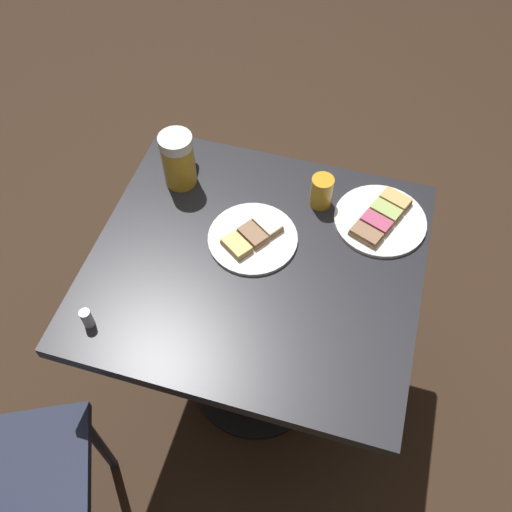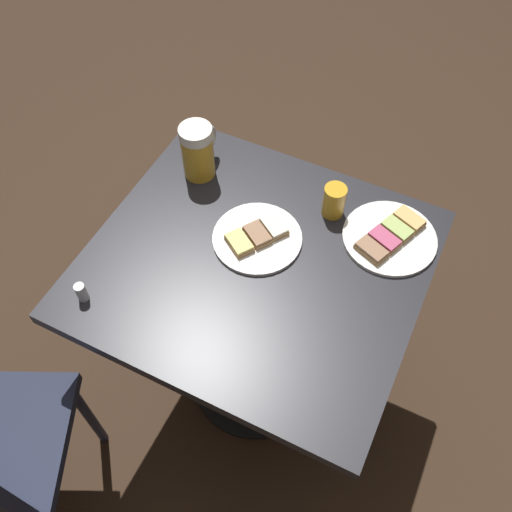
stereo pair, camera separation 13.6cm
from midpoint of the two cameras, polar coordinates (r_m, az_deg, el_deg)
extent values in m
plane|color=#382619|center=(2.01, -1.98, -12.32)|extent=(6.00, 6.00, 0.00)
cylinder|color=black|center=(2.00, -1.99, -12.23)|extent=(0.44, 0.44, 0.01)
cylinder|color=black|center=(1.69, -2.33, -7.60)|extent=(0.09, 0.09, 0.68)
cube|color=#232328|center=(1.40, -2.79, -1.10)|extent=(0.81, 0.74, 0.04)
cylinder|color=white|center=(1.41, -3.09, 1.62)|extent=(0.23, 0.23, 0.01)
cube|color=#9E7547|center=(1.42, -1.47, 2.95)|extent=(0.09, 0.08, 0.01)
cube|color=white|center=(1.42, -1.48, 3.20)|extent=(0.08, 0.08, 0.01)
cube|color=#9E7547|center=(1.41, -3.11, 1.89)|extent=(0.09, 0.08, 0.01)
cube|color=#997051|center=(1.40, -3.13, 2.14)|extent=(0.08, 0.08, 0.01)
cube|color=#9E7547|center=(1.39, -4.79, 0.80)|extent=(0.09, 0.08, 0.01)
cube|color=#EFE07A|center=(1.38, -4.82, 1.04)|extent=(0.08, 0.08, 0.01)
cylinder|color=white|center=(1.47, 9.92, 3.42)|extent=(0.24, 0.24, 0.01)
cube|color=#9E7547|center=(1.42, 8.43, 1.93)|extent=(0.09, 0.07, 0.01)
cube|color=#997051|center=(1.41, 8.48, 2.17)|extent=(0.09, 0.07, 0.01)
cube|color=#9E7547|center=(1.45, 9.47, 3.12)|extent=(0.09, 0.07, 0.01)
cube|color=#BC4C70|center=(1.44, 9.53, 3.36)|extent=(0.09, 0.07, 0.01)
cube|color=#9E7547|center=(1.48, 10.48, 4.26)|extent=(0.09, 0.07, 0.01)
cube|color=#ADC66B|center=(1.47, 10.54, 4.51)|extent=(0.09, 0.07, 0.01)
cube|color=#9E7547|center=(1.51, 11.45, 5.36)|extent=(0.09, 0.07, 0.01)
cube|color=#E5B266|center=(1.50, 11.51, 5.61)|extent=(0.09, 0.07, 0.01)
cylinder|color=gold|center=(1.52, -10.42, 9.01)|extent=(0.09, 0.09, 0.13)
cylinder|color=white|center=(1.47, -10.89, 11.17)|extent=(0.09, 0.09, 0.03)
torus|color=silver|center=(1.55, -9.73, 10.60)|extent=(0.02, 0.09, 0.09)
cylinder|color=gold|center=(1.46, 4.03, 6.38)|extent=(0.06, 0.06, 0.09)
cylinder|color=silver|center=(1.34, -19.63, -6.18)|extent=(0.03, 0.03, 0.05)
cylinder|color=#1E2338|center=(1.79, -17.92, -17.84)|extent=(0.03, 0.03, 0.42)
cube|color=#1E2338|center=(1.58, -26.31, -20.92)|extent=(0.51, 0.51, 0.04)
camera|label=1|loc=(0.07, -92.87, -4.05)|focal=39.39mm
camera|label=2|loc=(0.07, 87.13, 4.05)|focal=39.39mm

